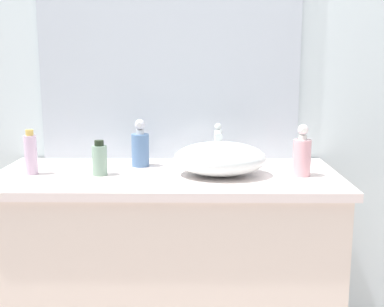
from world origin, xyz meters
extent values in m
cube|color=silver|center=(0.00, 0.73, 1.30)|extent=(6.00, 0.06, 2.60)
cube|color=beige|center=(-0.12, 0.40, 0.41)|extent=(1.27, 0.54, 0.83)
cube|color=silver|center=(-0.12, 0.40, 0.84)|extent=(1.31, 0.58, 0.03)
cube|color=#B2BCC6|center=(-0.12, 0.69, 1.48)|extent=(1.11, 0.01, 1.23)
ellipsoid|color=silver|center=(0.09, 0.37, 0.92)|extent=(0.35, 0.27, 0.13)
cylinder|color=silver|center=(0.09, 0.54, 0.93)|extent=(0.03, 0.03, 0.15)
cylinder|color=silver|center=(0.09, 0.49, 0.99)|extent=(0.03, 0.09, 0.03)
sphere|color=silver|center=(0.09, 0.56, 1.02)|extent=(0.03, 0.03, 0.03)
cylinder|color=#4F709D|center=(-0.23, 0.52, 0.93)|extent=(0.07, 0.07, 0.13)
cylinder|color=silver|center=(-0.23, 0.52, 1.00)|extent=(0.03, 0.03, 0.02)
sphere|color=silver|center=(-0.23, 0.52, 1.03)|extent=(0.04, 0.04, 0.04)
cylinder|color=silver|center=(-0.23, 0.51, 1.03)|extent=(0.02, 0.02, 0.02)
cylinder|color=#CCAEC8|center=(-0.62, 0.38, 0.93)|extent=(0.05, 0.05, 0.15)
cylinder|color=gold|center=(-0.62, 0.38, 1.02)|extent=(0.03, 0.03, 0.02)
cylinder|color=gray|center=(-0.36, 0.37, 0.92)|extent=(0.06, 0.06, 0.11)
cylinder|color=black|center=(-0.36, 0.37, 0.98)|extent=(0.03, 0.03, 0.02)
cylinder|color=#DD9FA7|center=(0.39, 0.36, 0.93)|extent=(0.07, 0.07, 0.14)
cylinder|color=silver|center=(0.39, 0.36, 1.00)|extent=(0.03, 0.03, 0.02)
sphere|color=silver|center=(0.39, 0.36, 1.03)|extent=(0.04, 0.04, 0.04)
cylinder|color=silver|center=(0.39, 0.35, 1.03)|extent=(0.02, 0.02, 0.02)
camera|label=1|loc=(0.00, -1.42, 1.29)|focal=45.81mm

